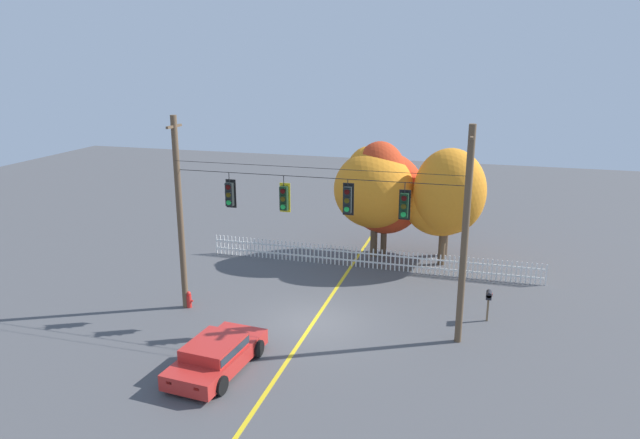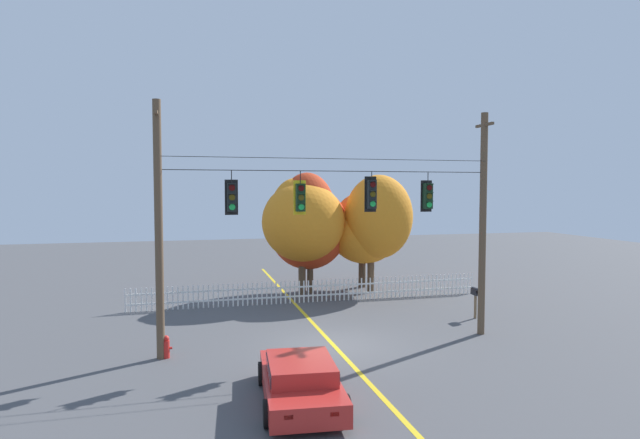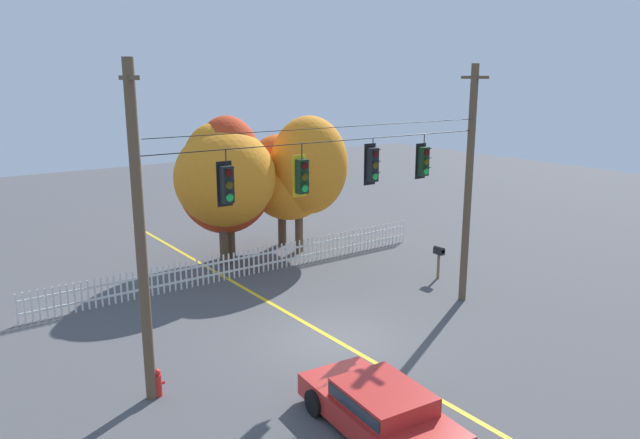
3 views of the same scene
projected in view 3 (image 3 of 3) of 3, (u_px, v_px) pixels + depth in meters
ground at (335, 340)px, 18.38m from camera, size 80.00×80.00×0.00m
lane_centerline_stripe at (335, 340)px, 18.38m from camera, size 0.16×36.00×0.01m
signal_support_span at (336, 205)px, 17.39m from camera, size 11.84×1.10×8.29m
traffic_signal_northbound_primary at (227, 184)px, 15.19m from camera, size 0.43×0.38×1.48m
traffic_signal_northbound_secondary at (302, 176)px, 16.51m from camera, size 0.43×0.38×1.49m
traffic_signal_eastbound_side at (372, 165)px, 17.95m from camera, size 0.43×0.38×1.43m
traffic_signal_southbound_primary at (423, 161)px, 19.19m from camera, size 0.43×0.38×1.44m
white_picket_fence at (249, 262)px, 24.26m from camera, size 17.21×0.06×1.07m
autumn_maple_near_fence at (222, 177)px, 24.82m from camera, size 4.23×3.93×6.04m
autumn_maple_mid at (225, 178)px, 25.46m from camera, size 4.23×3.75×6.33m
autumn_oak_far_east at (301, 174)px, 26.75m from camera, size 4.13×3.97×6.22m
autumn_maple_far_west at (283, 173)px, 27.97m from camera, size 3.14×3.16×5.27m
parked_car at (380, 408)px, 13.48m from camera, size 2.30×4.38×1.15m
fire_hydrant at (157, 383)px, 15.08m from camera, size 0.38×0.22×0.74m
roadside_mailbox at (439, 253)px, 23.75m from camera, size 0.25×0.44×1.31m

